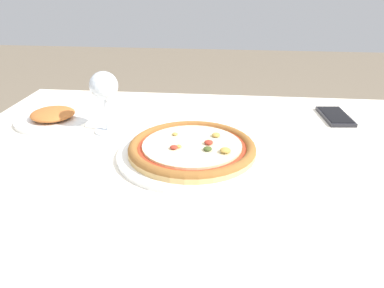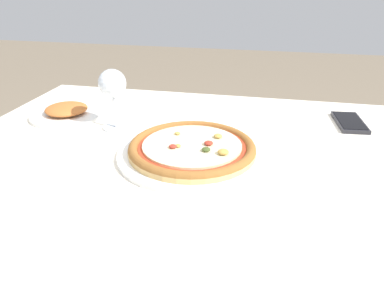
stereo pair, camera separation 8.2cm
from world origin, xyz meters
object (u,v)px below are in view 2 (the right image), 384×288
(cell_phone, at_px, (350,122))
(pizza_plate, at_px, (192,149))
(dining_table, at_px, (207,193))
(side_plate, at_px, (67,112))
(wine_glass_far_left, at_px, (112,86))

(cell_phone, bearing_deg, pizza_plate, -143.55)
(dining_table, distance_m, pizza_plate, 0.11)
(pizza_plate, distance_m, side_plate, 0.44)
(pizza_plate, bearing_deg, wine_glass_far_left, 152.97)
(dining_table, bearing_deg, pizza_plate, 163.76)
(pizza_plate, distance_m, wine_glass_far_left, 0.28)
(dining_table, bearing_deg, wine_glass_far_left, 154.35)
(dining_table, xyz_separation_m, pizza_plate, (-0.04, 0.01, 0.10))
(dining_table, height_order, pizza_plate, pizza_plate)
(pizza_plate, xyz_separation_m, side_plate, (-0.40, 0.17, -0.00))
(pizza_plate, bearing_deg, cell_phone, 36.45)
(dining_table, bearing_deg, cell_phone, 40.33)
(dining_table, height_order, cell_phone, cell_phone)
(pizza_plate, bearing_deg, dining_table, -16.24)
(pizza_plate, height_order, cell_phone, pizza_plate)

